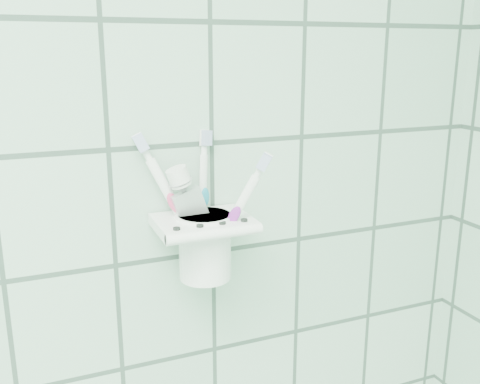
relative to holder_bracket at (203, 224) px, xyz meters
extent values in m
cube|color=white|center=(0.00, 0.04, -0.01)|extent=(0.05, 0.02, 0.03)
cube|color=white|center=(0.00, 0.00, 0.00)|extent=(0.12, 0.09, 0.01)
cylinder|color=white|center=(0.00, -0.05, 0.00)|extent=(0.12, 0.01, 0.01)
cylinder|color=black|center=(-0.04, -0.03, 0.01)|extent=(0.01, 0.01, 0.00)
cylinder|color=black|center=(-0.01, -0.03, 0.01)|extent=(0.01, 0.01, 0.00)
cylinder|color=black|center=(0.01, -0.03, 0.01)|extent=(0.01, 0.01, 0.00)
cylinder|color=black|center=(0.04, -0.03, 0.01)|extent=(0.01, 0.01, 0.00)
cylinder|color=white|center=(0.00, 0.00, -0.03)|extent=(0.07, 0.07, 0.09)
cylinder|color=white|center=(0.00, 0.00, 0.01)|extent=(0.08, 0.08, 0.01)
cylinder|color=black|center=(0.00, 0.00, 0.01)|extent=(0.06, 0.06, 0.00)
cylinder|color=white|center=(0.01, 0.01, 0.02)|extent=(0.08, 0.04, 0.15)
cylinder|color=white|center=(0.01, 0.01, 0.11)|extent=(0.02, 0.01, 0.02)
cube|color=silver|center=(0.01, 0.00, 0.12)|extent=(0.02, 0.01, 0.03)
cube|color=white|center=(0.01, 0.01, 0.12)|extent=(0.02, 0.01, 0.03)
ellipsoid|color=#D83F72|center=(0.01, 0.00, 0.04)|extent=(0.03, 0.01, 0.03)
cylinder|color=white|center=(0.00, 0.02, 0.01)|extent=(0.03, 0.04, 0.15)
cylinder|color=white|center=(0.00, 0.02, 0.09)|extent=(0.01, 0.01, 0.02)
cube|color=silver|center=(0.00, 0.02, 0.10)|extent=(0.02, 0.01, 0.02)
cube|color=white|center=(0.00, 0.02, 0.10)|extent=(0.01, 0.01, 0.02)
ellipsoid|color=teal|center=(0.00, 0.02, 0.03)|extent=(0.02, 0.01, 0.03)
cylinder|color=white|center=(0.00, 0.00, 0.01)|extent=(0.07, 0.05, 0.14)
cylinder|color=white|center=(0.00, 0.00, 0.09)|extent=(0.02, 0.02, 0.02)
cube|color=silver|center=(0.00, -0.01, 0.10)|extent=(0.02, 0.02, 0.02)
cube|color=white|center=(0.00, 0.00, 0.10)|extent=(0.02, 0.01, 0.02)
ellipsoid|color=purple|center=(0.00, -0.01, 0.03)|extent=(0.02, 0.02, 0.03)
cube|color=silver|center=(0.02, 0.01, -0.01)|extent=(0.07, 0.01, 0.12)
cube|color=silver|center=(0.02, 0.01, -0.06)|extent=(0.04, 0.01, 0.02)
cone|color=silver|center=(0.02, 0.01, 0.05)|extent=(0.04, 0.03, 0.03)
cylinder|color=white|center=(0.02, 0.01, 0.07)|extent=(0.03, 0.03, 0.03)
camera|label=1|loc=(-0.20, -0.61, 0.21)|focal=40.00mm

